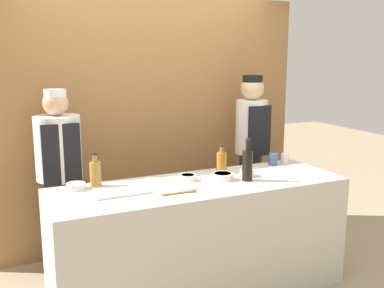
% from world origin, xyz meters
% --- Properties ---
extents(cabinet_wall, '(3.10, 0.18, 2.40)m').
position_xyz_m(cabinet_wall, '(0.00, 1.16, 1.20)').
color(cabinet_wall, olive).
rests_on(cabinet_wall, ground_plane).
extents(counter, '(2.27, 0.74, 0.89)m').
position_xyz_m(counter, '(0.00, 0.00, 0.45)').
color(counter, beige).
rests_on(counter, ground_plane).
extents(sauce_bowl_yellow, '(0.14, 0.14, 0.05)m').
position_xyz_m(sauce_bowl_yellow, '(-0.89, 0.24, 0.92)').
color(sauce_bowl_yellow, white).
rests_on(sauce_bowl_yellow, counter).
extents(sauce_bowl_purple, '(0.12, 0.12, 0.05)m').
position_xyz_m(sauce_bowl_purple, '(0.44, 0.03, 0.92)').
color(sauce_bowl_purple, white).
rests_on(sauce_bowl_purple, counter).
extents(sauce_bowl_green, '(0.13, 0.13, 0.05)m').
position_xyz_m(sauce_bowl_green, '(-0.05, 0.12, 0.92)').
color(sauce_bowl_green, white).
rests_on(sauce_bowl_green, counter).
extents(sauce_bowl_orange, '(0.16, 0.16, 0.05)m').
position_xyz_m(sauce_bowl_orange, '(0.21, 0.02, 0.92)').
color(sauce_bowl_orange, white).
rests_on(sauce_bowl_orange, counter).
extents(cutting_board, '(0.39, 0.19, 0.02)m').
position_xyz_m(cutting_board, '(-0.62, 0.01, 0.90)').
color(cutting_board, white).
rests_on(cutting_board, counter).
extents(bottle_amber, '(0.09, 0.09, 0.23)m').
position_xyz_m(bottle_amber, '(0.30, 0.22, 0.98)').
color(bottle_amber, '#9E661E').
rests_on(bottle_amber, counter).
extents(bottle_vinegar, '(0.08, 0.08, 0.25)m').
position_xyz_m(bottle_vinegar, '(-0.73, 0.26, 0.99)').
color(bottle_vinegar, olive).
rests_on(bottle_vinegar, counter).
extents(bottle_soy, '(0.08, 0.08, 0.33)m').
position_xyz_m(bottle_soy, '(0.37, -0.08, 1.02)').
color(bottle_soy, black).
rests_on(bottle_soy, counter).
extents(cup_cream, '(0.07, 0.07, 0.09)m').
position_xyz_m(cup_cream, '(0.98, 0.27, 0.94)').
color(cup_cream, silver).
rests_on(cup_cream, counter).
extents(cup_blue, '(0.08, 0.08, 0.10)m').
position_xyz_m(cup_blue, '(0.85, 0.26, 0.94)').
color(cup_blue, '#386093').
rests_on(cup_blue, counter).
extents(wooden_spoon, '(0.26, 0.05, 0.03)m').
position_xyz_m(wooden_spoon, '(-0.20, -0.17, 0.90)').
color(wooden_spoon, '#B2844C').
rests_on(wooden_spoon, counter).
extents(chef_left, '(0.37, 0.37, 1.58)m').
position_xyz_m(chef_left, '(-0.92, 0.76, 0.85)').
color(chef_left, '#28282D').
rests_on(chef_left, ground_plane).
extents(chef_right, '(0.31, 0.31, 1.66)m').
position_xyz_m(chef_right, '(0.92, 0.76, 0.93)').
color(chef_right, '#28282D').
rests_on(chef_right, ground_plane).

